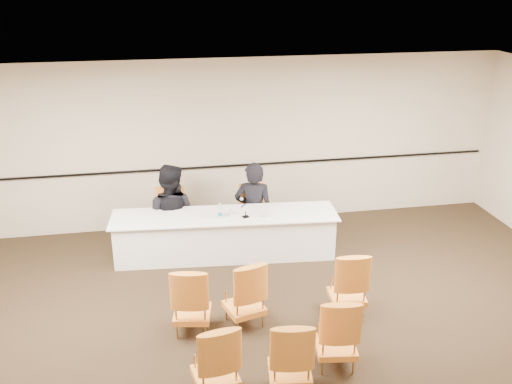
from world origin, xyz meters
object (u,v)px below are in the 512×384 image
panel_table (225,235)px  aud_chair_back_right (337,331)px  drinking_glass (231,212)px  aud_chair_front_right (348,282)px  aud_chair_back_mid (290,355)px  panelist_second (171,218)px  water_bottle (220,210)px  aud_chair_back_left (215,359)px  panelist_main (254,213)px  panelist_second_chair (171,217)px  panelist_main_chair (254,214)px  aud_chair_front_mid (244,292)px  coffee_cup (267,214)px  aud_chair_front_left (192,299)px  microphone (246,209)px

panel_table → aud_chair_back_right: size_ratio=3.80×
drinking_glass → aud_chair_front_right: aud_chair_front_right is taller
panel_table → aud_chair_back_mid: 3.34m
panelist_second → water_bottle: 1.11m
panelist_second → aud_chair_back_left: size_ratio=1.99×
panelist_main → water_bottle: (-0.65, -0.60, 0.36)m
panelist_main → panelist_second_chair: bearing=14.3°
aud_chair_back_right → water_bottle: bearing=117.0°
water_bottle → aud_chair_front_right: (1.48, -1.87, -0.37)m
panelist_second_chair → aud_chair_back_mid: 4.10m
panelist_main_chair → water_bottle: size_ratio=3.82×
panelist_second_chair → aud_chair_front_right: bearing=-44.3°
panelist_main_chair → aud_chair_front_mid: size_ratio=1.00×
panelist_second_chair → coffee_cup: 1.73m
aud_chair_back_left → aud_chair_back_right: size_ratio=1.00×
aud_chair_front_left → aud_chair_back_left: bearing=-72.4°
aud_chair_front_left → aud_chair_back_right: bearing=-21.3°
aud_chair_front_left → aud_chair_front_right: 2.09m
panel_table → panelist_second: bearing=148.6°
aud_chair_back_left → coffee_cup: bearing=59.3°
panelist_second_chair → microphone: (1.16, -0.78, 0.39)m
panelist_main → aud_chair_back_right: panelist_main is taller
panelist_second_chair → aud_chair_front_right: size_ratio=1.00×
aud_chair_front_mid → aud_chair_front_right: same height
panelist_second_chair → panelist_second: bearing=0.0°
microphone → aud_chair_front_right: bearing=-72.5°
water_bottle → coffee_cup: 0.74m
panelist_main_chair → aud_chair_back_left: size_ratio=1.00×
microphone → panelist_second: bearing=132.8°
panelist_main_chair → aud_chair_back_left: same height
panelist_main_chair → aud_chair_back_mid: size_ratio=1.00×
microphone → coffee_cup: 0.35m
aud_chair_front_mid → aud_chair_front_right: bearing=-15.1°
panelist_main_chair → aud_chair_back_right: 3.51m
panelist_second → aud_chair_back_right: size_ratio=1.99×
panelist_main → panelist_main_chair: bearing=-0.0°
aud_chair_back_right → panelist_main: bearing=103.7°
panelist_main_chair → water_bottle: (-0.65, -0.60, 0.37)m
panelist_main → microphone: size_ratio=6.27×
coffee_cup → aud_chair_back_left: bearing=-111.5°
panelist_second → coffee_cup: (1.49, -0.84, 0.31)m
microphone → aud_chair_back_left: bearing=-118.9°
coffee_cup → aud_chair_back_mid: (-0.38, -3.11, -0.30)m
panelist_main → aud_chair_back_left: size_ratio=1.93×
microphone → panel_table: bearing=139.5°
water_bottle → aud_chair_back_left: size_ratio=0.26×
aud_chair_back_mid → aud_chair_front_mid: bearing=109.6°
panel_table → drinking_glass: 0.43m
aud_chair_back_mid → water_bottle: bearing=104.1°
aud_chair_front_left → aud_chair_back_left: size_ratio=1.00×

